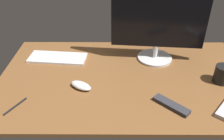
% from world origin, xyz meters
% --- Properties ---
extents(desk, '(1.40, 0.84, 0.02)m').
position_xyz_m(desk, '(0.00, 0.00, 0.01)').
color(desk, brown).
rests_on(desk, ground).
extents(monitor, '(0.54, 0.21, 0.49)m').
position_xyz_m(monitor, '(0.18, 0.19, 0.28)').
color(monitor, silver).
rests_on(monitor, desk).
extents(keyboard, '(0.36, 0.17, 0.01)m').
position_xyz_m(keyboard, '(-0.42, 0.19, 0.03)').
color(keyboard, silver).
rests_on(keyboard, desk).
extents(computer_mouse, '(0.13, 0.11, 0.03)m').
position_xyz_m(computer_mouse, '(-0.24, -0.11, 0.04)').
color(computer_mouse, silver).
rests_on(computer_mouse, desk).
extents(tv_remote, '(0.16, 0.16, 0.02)m').
position_xyz_m(tv_remote, '(0.20, -0.25, 0.03)').
color(tv_remote, '#2D2D33').
rests_on(tv_remote, desk).
extents(coffee_mug, '(0.09, 0.09, 0.10)m').
position_xyz_m(coffee_mug, '(0.50, -0.05, 0.07)').
color(coffee_mug, black).
rests_on(coffee_mug, desk).
extents(pen, '(0.07, 0.12, 0.01)m').
position_xyz_m(pen, '(-0.53, -0.26, 0.02)').
color(pen, black).
rests_on(pen, desk).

